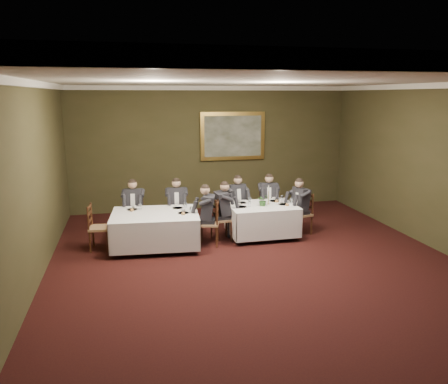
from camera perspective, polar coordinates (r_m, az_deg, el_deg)
name	(u,v)px	position (r m, az deg, el deg)	size (l,w,h in m)	color
ground	(264,273)	(8.32, 5.22, -10.49)	(10.00, 10.00, 0.00)	black
ceiling	(268,80)	(7.67, 5.76, 14.36)	(8.00, 10.00, 0.10)	silver
back_wall	(212,148)	(12.60, -1.62, 5.71)	(8.00, 0.10, 3.50)	#37351B
left_wall	(25,192)	(7.60, -24.55, 0.01)	(0.10, 10.00, 3.50)	#37351B
crown_molding	(268,84)	(7.66, 5.75, 13.91)	(8.00, 10.00, 0.12)	white
table_main	(262,218)	(10.21, 4.97, -3.42)	(1.56, 1.20, 0.67)	black
table_second	(155,227)	(9.60, -8.96, -4.56)	(1.97, 1.57, 0.67)	black
chair_main_backleft	(236,217)	(10.87, 1.56, -3.28)	(0.53, 0.51, 1.00)	#95724C
diner_main_backleft	(236,208)	(10.80, 1.60, -2.13)	(0.50, 0.56, 1.35)	black
chair_main_backright	(268,215)	(11.11, 5.74, -3.00)	(0.51, 0.50, 1.00)	#95724C
diner_main_backright	(268,206)	(11.04, 5.78, -1.88)	(0.48, 0.55, 1.35)	black
chair_main_endleft	(221,228)	(10.00, -0.42, -4.70)	(0.46, 0.47, 1.00)	#95724C
diner_main_endleft	(221,218)	(9.94, -0.36, -3.43)	(0.51, 0.44, 1.35)	black
chair_main_endright	(301,222)	(10.59, 10.01, -3.91)	(0.52, 0.53, 1.00)	#95724C
diner_main_endright	(301,213)	(10.52, 10.01, -2.73)	(0.57, 0.51, 1.35)	black
chair_sec_backleft	(135,223)	(10.59, -11.59, -3.97)	(0.49, 0.48, 1.00)	#95724C
diner_sec_backleft	(134,214)	(10.52, -11.65, -2.80)	(0.46, 0.53, 1.35)	black
chair_sec_backright	(177,221)	(10.57, -6.14, -3.81)	(0.48, 0.46, 1.00)	#95724C
diner_sec_backright	(177,212)	(10.50, -6.17, -2.64)	(0.45, 0.51, 1.35)	black
chair_sec_endright	(210,232)	(9.70, -1.89, -5.26)	(0.52, 0.53, 1.00)	#95724C
diner_sec_endright	(209,222)	(9.63, -1.97, -3.97)	(0.57, 0.51, 1.35)	black
chair_sec_endleft	(100,237)	(9.75, -15.93, -5.66)	(0.46, 0.48, 1.00)	#95724C
centerpiece	(263,200)	(10.04, 5.09, -1.01)	(0.25, 0.22, 0.28)	#2D5926
candlestick	(268,197)	(10.19, 5.82, -0.67)	(0.07, 0.07, 0.45)	#A88A33
place_setting_table_main	(243,201)	(10.34, 2.49, -1.19)	(0.33, 0.31, 0.14)	white
place_setting_table_second	(134,208)	(9.94, -11.61, -2.01)	(0.33, 0.31, 0.14)	white
painting	(233,136)	(12.63, 1.15, 7.31)	(1.89, 0.09, 1.38)	gold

